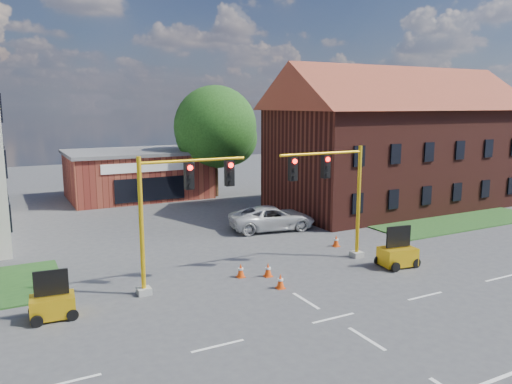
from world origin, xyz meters
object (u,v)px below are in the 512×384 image
signal_mast_west (177,205)px  trailer_west (53,304)px  trailer_east (398,254)px  pickup_white (272,218)px  signal_mast_east (334,190)px

signal_mast_west → trailer_west: bearing=-171.5°
signal_mast_west → trailer_east: bearing=-11.6°
trailer_east → pickup_white: trailer_east is taller
signal_mast_west → trailer_west: size_ratio=3.26×
signal_mast_west → pickup_white: bearing=39.4°
trailer_west → pickup_white: bearing=34.5°
signal_mast_east → trailer_east: bearing=-42.8°
signal_mast_west → trailer_west: signal_mast_west is taller
signal_mast_west → trailer_west: 6.50m
trailer_west → trailer_east: bearing=-0.2°
signal_mast_west → trailer_east: 11.88m
signal_mast_west → pickup_white: size_ratio=1.07×
signal_mast_west → pickup_white: signal_mast_west is taller
signal_mast_east → trailer_west: size_ratio=3.26×
trailer_east → pickup_white: 10.07m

